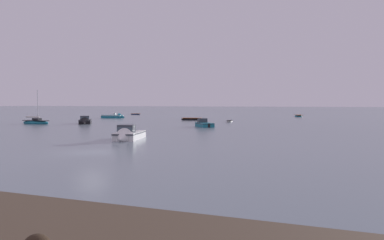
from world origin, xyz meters
TOP-DOWN VIEW (x-y plane):
  - ground_plane at (0.00, 0.00)m, footprint 800.00×800.00m
  - rowboat_moored_0 at (-46.03, 85.96)m, footprint 3.60×1.44m
  - rowboat_moored_1 at (-3.86, 49.80)m, footprint 1.52×3.26m
  - sailboat_moored_0 at (-34.25, 30.21)m, footprint 5.71×1.88m
  - motorboat_moored_1 at (-26.03, 33.49)m, footprint 4.82×5.84m
  - rowboat_moored_2 at (5.03, 86.12)m, footprint 3.13×4.98m
  - motorboat_moored_2 at (-3.55, 33.76)m, footprint 4.56×5.12m
  - motorboat_moored_4 at (-2.77, 9.65)m, footprint 3.58×6.39m
  - rowboat_moored_4 at (-13.92, 54.77)m, footprint 4.94×2.57m
  - motorboat_moored_5 at (-36.14, 58.99)m, footprint 6.18×2.77m

SIDE VIEW (x-z plane):
  - ground_plane at x=0.00m, z-range 0.00..0.00m
  - rowboat_moored_1 at x=-3.86m, z-range -0.11..0.38m
  - rowboat_moored_0 at x=-46.03m, z-range -0.13..0.43m
  - rowboat_moored_4 at x=-13.92m, z-range -0.17..0.57m
  - rowboat_moored_2 at x=5.03m, z-range -0.17..0.57m
  - sailboat_moored_0 at x=-34.25m, z-range -2.91..3.46m
  - motorboat_moored_5 at x=-36.14m, z-range -0.74..1.31m
  - motorboat_moored_2 at x=-3.55m, z-range -0.68..1.27m
  - motorboat_moored_1 at x=-26.03m, z-range -0.76..1.41m
  - motorboat_moored_4 at x=-2.77m, z-range -0.80..1.50m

